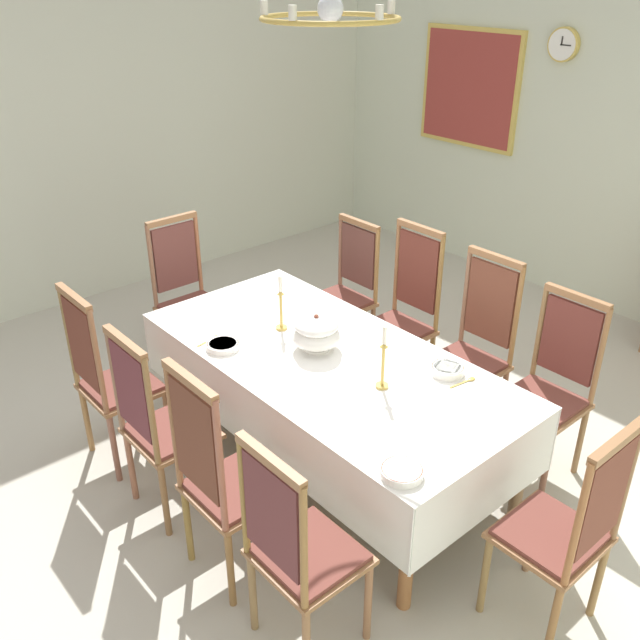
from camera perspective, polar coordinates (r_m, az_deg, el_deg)
ground at (r=4.47m, az=1.44°, el=-11.22°), size 6.45×6.36×0.04m
back_wall at (r=6.25m, az=24.83°, el=14.45°), size 6.45×0.08×3.23m
left_wall at (r=6.39m, az=-19.28°, el=15.66°), size 0.08×6.36×3.23m
dining_table at (r=4.02m, az=0.66°, el=-3.89°), size 2.32×1.09×0.75m
tablecloth at (r=4.03m, az=0.66°, el=-4.26°), size 2.34×1.11×0.40m
chair_south_a at (r=4.28m, az=-17.03°, el=-4.47°), size 0.44×0.42×1.17m
chair_north_a at (r=5.20m, az=2.10°, el=2.47°), size 0.44×0.42×1.10m
chair_south_b at (r=3.83m, az=-13.15°, el=-8.22°), size 0.44×0.42×1.14m
chair_north_b at (r=4.82m, az=6.91°, el=0.66°), size 0.44×0.42×1.21m
chair_south_c at (r=3.38m, az=-8.10°, el=-12.64°), size 0.44×0.42×1.22m
chair_north_c at (r=4.49m, az=12.61°, el=-2.09°), size 0.44×0.42×1.20m
chair_south_d at (r=3.07m, az=-1.88°, el=-18.23°), size 0.44×0.42×1.13m
chair_north_d at (r=4.25m, az=18.49°, el=-5.11°), size 0.44×0.42×1.13m
chair_head_west at (r=5.20m, az=-10.90°, el=2.14°), size 0.42×0.44×1.15m
chair_head_east at (r=3.31m, az=19.70°, el=-15.86°), size 0.42×0.44×1.15m
soup_tureen at (r=3.99m, az=-0.30°, el=-1.03°), size 0.29×0.29×0.23m
candlestick_west at (r=4.20m, az=-3.24°, el=1.00°), size 0.07×0.07×0.36m
candlestick_east at (r=3.63m, az=5.22°, el=-3.56°), size 0.07×0.07×0.37m
bowl_near_left at (r=4.08m, az=-8.02°, el=-2.06°), size 0.20×0.20×0.04m
bowl_near_right at (r=3.86m, az=10.47°, el=-4.02°), size 0.18×0.18×0.05m
bowl_far_left at (r=3.14m, az=6.77°, el=-12.30°), size 0.19×0.19×0.04m
spoon_primary at (r=4.20m, az=-8.71°, el=-1.45°), size 0.04×0.18×0.01m
spoon_secondary at (r=3.83m, az=12.14°, el=-4.88°), size 0.04×0.18×0.01m
mounted_clock at (r=6.44m, az=19.45°, el=20.64°), size 0.28×0.06×0.28m
framed_painting at (r=7.02m, az=12.22°, el=18.19°), size 1.10×0.05×1.08m
chandelier at (r=3.43m, az=0.85°, el=23.81°), size 0.66×0.65×0.66m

